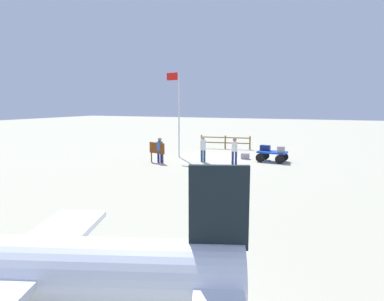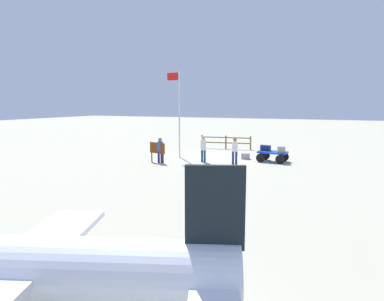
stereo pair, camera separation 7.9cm
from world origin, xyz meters
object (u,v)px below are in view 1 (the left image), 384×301
object	(u,v)px
suitcase_navy	(281,150)
worker_supervisor	(160,148)
worker_lead	(234,149)
signboard	(157,149)
airplane_near	(6,271)
suitcase_olive	(245,156)
luggage_cart	(272,154)
suitcase_dark	(265,148)
worker_trailing	(203,147)
flagpole	(178,108)

from	to	relation	value
suitcase_navy	worker_supervisor	world-z (taller)	worker_supervisor
suitcase_navy	worker_lead	distance (m)	3.00
suitcase_navy	signboard	size ratio (longest dim) A/B	0.42
airplane_near	signboard	world-z (taller)	airplane_near
suitcase_olive	worker_supervisor	bearing A→B (deg)	37.12
luggage_cart	signboard	size ratio (longest dim) A/B	1.50
suitcase_dark	signboard	world-z (taller)	signboard
worker_lead	worker_trailing	distance (m)	2.09
worker_lead	worker_trailing	xyz separation A→B (m)	(2.08, -0.14, 0.02)
suitcase_navy	signboard	distance (m)	7.70
worker_lead	flagpole	size ratio (longest dim) A/B	0.28
worker_lead	worker_supervisor	xyz separation A→B (m)	(4.47, 1.18, -0.03)
signboard	suitcase_olive	bearing A→B (deg)	-143.77
signboard	flagpole	bearing A→B (deg)	-96.08
signboard	worker_supervisor	bearing A→B (deg)	-172.07
suitcase_navy	signboard	bearing A→B (deg)	21.81
flagpole	signboard	distance (m)	3.57
suitcase_olive	signboard	distance (m)	5.93
suitcase_navy	suitcase_olive	world-z (taller)	suitcase_navy
worker_lead	airplane_near	bearing A→B (deg)	93.00
worker_trailing	worker_supervisor	world-z (taller)	worker_trailing
suitcase_dark	luggage_cart	bearing A→B (deg)	154.67
luggage_cart	suitcase_olive	size ratio (longest dim) A/B	3.55
suitcase_navy	suitcase_olive	xyz separation A→B (m)	(2.40, -0.62, -0.65)
flagpole	signboard	size ratio (longest dim) A/B	4.64
suitcase_dark	worker_lead	bearing A→B (deg)	56.57
worker_lead	airplane_near	size ratio (longest dim) A/B	0.21
flagpole	suitcase_navy	bearing A→B (deg)	-176.88
worker_trailing	signboard	distance (m)	2.91
worker_supervisor	airplane_near	distance (m)	15.84
worker_lead	flagpole	bearing A→B (deg)	-16.25
suitcase_dark	worker_lead	distance (m)	2.59
worker_lead	suitcase_navy	bearing A→B (deg)	-146.46
worker_supervisor	luggage_cart	bearing A→B (deg)	-153.99
airplane_near	worker_trailing	bearing A→B (deg)	-79.78
suitcase_olive	worker_trailing	bearing A→B (deg)	44.36
luggage_cart	worker_lead	world-z (taller)	worker_lead
luggage_cart	suitcase_olive	bearing A→B (deg)	-10.70
signboard	suitcase_dark	bearing A→B (deg)	-151.02
suitcase_dark	signboard	xyz separation A→B (m)	(6.08, 3.37, 0.01)
suitcase_dark	suitcase_olive	size ratio (longest dim) A/B	1.24
worker_trailing	signboard	world-z (taller)	worker_trailing
suitcase_navy	worker_trailing	xyz separation A→B (m)	(4.58, 1.51, 0.12)
suitcase_olive	flagpole	xyz separation A→B (m)	(4.49, 0.99, 3.20)
suitcase_navy	flagpole	distance (m)	7.35
suitcase_olive	worker_trailing	distance (m)	3.15
worker_supervisor	airplane_near	bearing A→B (deg)	109.59
worker_trailing	luggage_cart	bearing A→B (deg)	-155.85
worker_supervisor	flagpole	bearing A→B (deg)	-91.83
luggage_cart	worker_lead	xyz separation A→B (m)	(1.91, 1.93, 0.49)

